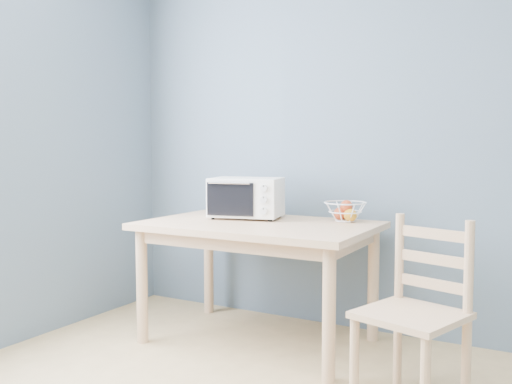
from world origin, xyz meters
The scene contains 5 objects.
room centered at (0.00, 0.00, 1.30)m, with size 4.01×4.51×2.61m.
dining_table centered at (-0.71, 1.70, 0.65)m, with size 1.40×0.90×0.75m.
toaster_oven centered at (-0.90, 1.84, 0.89)m, with size 0.51×0.42×0.27m.
fruit_basket centered at (-0.26, 2.01, 0.82)m, with size 0.27×0.27×0.13m.
dining_chair centered at (0.38, 1.22, 0.44)m, with size 0.52×0.52×0.89m.
Camera 1 is at (0.98, -1.36, 1.22)m, focal length 40.00 mm.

